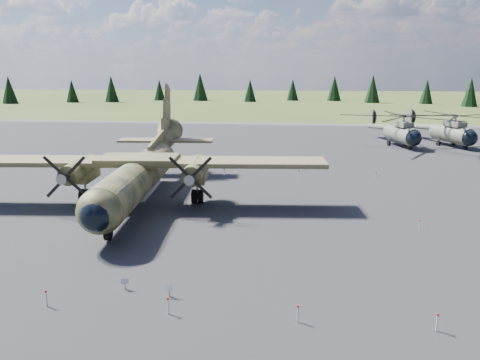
# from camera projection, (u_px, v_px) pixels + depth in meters

# --- Properties ---
(ground) EXTENTS (500.00, 500.00, 0.00)m
(ground) POSITION_uv_depth(u_px,v_px,m) (191.00, 222.00, 35.11)
(ground) COLOR #545F2A
(ground) RESTS_ON ground
(apron) EXTENTS (120.00, 120.00, 0.04)m
(apron) POSITION_uv_depth(u_px,v_px,m) (214.00, 190.00, 44.77)
(apron) COLOR #545459
(apron) RESTS_ON ground
(transport_plane) EXTENTS (31.41, 28.43, 10.33)m
(transport_plane) POSITION_uv_depth(u_px,v_px,m) (142.00, 168.00, 40.32)
(transport_plane) COLOR #323B20
(transport_plane) RESTS_ON ground
(helicopter_near) EXTENTS (22.94, 23.78, 4.73)m
(helicopter_near) POSITION_uv_depth(u_px,v_px,m) (402.00, 124.00, 69.64)
(helicopter_near) COLOR slate
(helicopter_near) RESTS_ON ground
(helicopter_mid) EXTENTS (24.38, 24.38, 4.79)m
(helicopter_mid) POSITION_uv_depth(u_px,v_px,m) (453.00, 124.00, 69.77)
(helicopter_mid) COLOR slate
(helicopter_mid) RESTS_ON ground
(info_placard_left) EXTENTS (0.42, 0.27, 0.61)m
(info_placard_left) POSITION_uv_depth(u_px,v_px,m) (125.00, 282.00, 24.18)
(info_placard_left) COLOR gray
(info_placard_left) RESTS_ON ground
(info_placard_right) EXTENTS (0.42, 0.19, 0.66)m
(info_placard_right) POSITION_uv_depth(u_px,v_px,m) (169.00, 289.00, 23.37)
(info_placard_right) COLOR gray
(info_placard_right) RESTS_ON ground
(barrier_fence) EXTENTS (33.12, 29.62, 0.85)m
(barrier_fence) POSITION_uv_depth(u_px,v_px,m) (185.00, 216.00, 34.97)
(barrier_fence) COLOR silver
(barrier_fence) RESTS_ON ground
(treeline) EXTENTS (313.68, 307.96, 10.99)m
(treeline) POSITION_uv_depth(u_px,v_px,m) (223.00, 160.00, 33.98)
(treeline) COLOR black
(treeline) RESTS_ON ground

